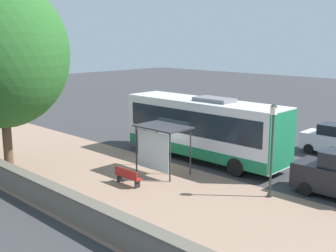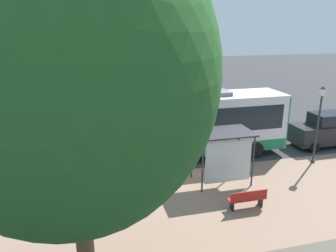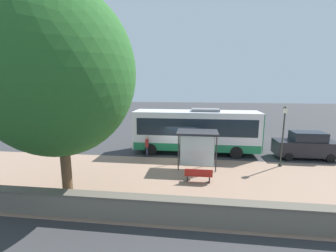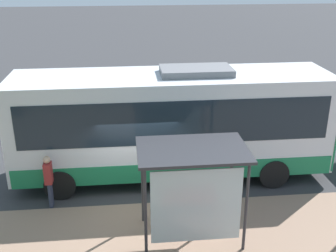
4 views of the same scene
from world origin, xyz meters
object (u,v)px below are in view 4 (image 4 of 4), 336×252
Objects in this scene: bus at (172,122)px; parked_car_far_lane at (262,91)px; bus_shelter at (193,167)px; pedestrian at (49,177)px.

bus is 8.51m from parked_car_far_lane.
bus_shelter is 11.59m from parked_car_far_lane.
bus is 4.38m from pedestrian.
bus_shelter reaches higher than parked_car_far_lane.
pedestrian is at bearing 131.68° from parked_car_far_lane.
parked_car_far_lane is at bearing -38.87° from bus.
bus_shelter is 1.67× the size of pedestrian.
bus_shelter is at bearing -178.30° from bus.
bus is 3.72m from bus_shelter.
parked_car_far_lane reaches higher than pedestrian.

